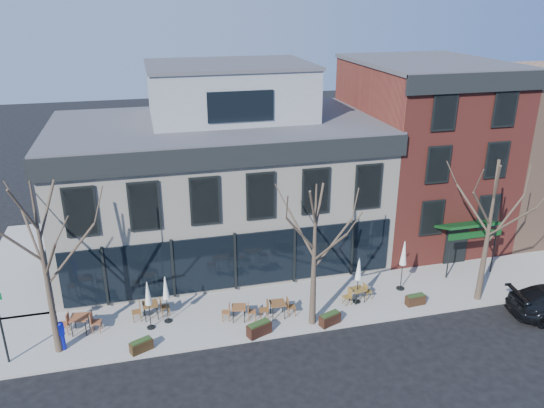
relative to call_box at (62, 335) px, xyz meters
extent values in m
plane|color=black|center=(8.31, 3.16, -0.92)|extent=(120.00, 120.00, 0.00)
cube|color=gray|center=(11.56, 1.01, -0.84)|extent=(33.50, 4.70, 0.15)
cube|color=gray|center=(-2.94, 9.16, -0.84)|extent=(4.50, 12.00, 0.15)
cube|color=silver|center=(8.31, 8.16, 3.08)|extent=(18.00, 10.00, 8.00)
cube|color=#47474C|center=(8.31, 8.16, 7.13)|extent=(18.30, 10.30, 0.30)
cube|color=black|center=(8.31, 3.04, 6.63)|extent=(18.30, 0.25, 1.10)
cube|color=black|center=(-0.81, 8.16, 6.63)|extent=(0.25, 10.30, 1.10)
cube|color=black|center=(8.31, 3.10, 0.98)|extent=(17.20, 0.12, 3.00)
cube|color=black|center=(-0.75, 7.16, 0.98)|extent=(0.12, 7.50, 3.00)
cube|color=gray|center=(9.31, 9.16, 8.68)|extent=(9.00, 6.50, 3.00)
cube|color=maroon|center=(21.31, 8.16, 4.58)|extent=(8.00, 10.00, 11.00)
cube|color=#47474C|center=(21.31, 8.16, 10.13)|extent=(8.20, 10.20, 0.25)
cube|color=black|center=(21.31, 3.04, 9.68)|extent=(8.20, 0.25, 1.00)
cube|color=#0C3813|center=(21.31, 2.31, 1.98)|extent=(3.20, 1.66, 0.67)
cube|color=black|center=(21.31, 3.11, 0.33)|extent=(1.40, 0.10, 2.50)
cube|color=#8C664C|center=(31.31, 9.16, 4.08)|extent=(12.00, 12.00, 10.00)
cone|color=#382B21|center=(-0.19, -0.04, 3.19)|extent=(0.34, 0.34, 7.92)
cylinder|color=#382B21|center=(0.87, 0.15, 3.76)|extent=(2.23, 0.50, 2.48)
cylinder|color=#382B21|center=(-0.64, 0.93, 4.22)|extent=(1.03, 2.05, 2.14)
cylinder|color=#382B21|center=(-1.04, -0.35, 4.73)|extent=(1.80, 0.75, 2.21)
cylinder|color=#382B21|center=(0.26, -1.01, 4.13)|extent=(1.03, 2.04, 2.28)
cone|color=#382B21|center=(11.31, -0.74, 2.75)|extent=(0.34, 0.34, 7.04)
cylinder|color=#382B21|center=(12.26, -0.58, 3.26)|extent=(2.00, 0.46, 2.21)
cylinder|color=#382B21|center=(10.91, 0.12, 3.67)|extent=(0.93, 1.84, 1.91)
cylinder|color=#382B21|center=(10.56, -1.02, 4.12)|extent=(1.61, 0.68, 1.97)
cylinder|color=#382B21|center=(11.71, -1.60, 3.59)|extent=(0.93, 1.83, 2.03)
cone|color=#382B21|center=(20.31, -0.74, 2.97)|extent=(0.34, 0.34, 7.48)
cylinder|color=#382B21|center=(21.31, -0.56, 3.51)|extent=(2.12, 0.48, 2.35)
cylinder|color=#382B21|center=(19.88, 0.17, 3.95)|extent=(0.98, 1.94, 2.03)
cylinder|color=#382B21|center=(19.51, -1.03, 4.43)|extent=(1.71, 0.71, 2.09)
cylinder|color=#382B21|center=(20.73, -1.65, 3.86)|extent=(0.98, 1.94, 2.16)
cylinder|color=black|center=(-2.19, -0.34, 0.93)|extent=(0.10, 0.10, 3.40)
cylinder|color=#0B1297|center=(0.00, 0.00, -0.38)|extent=(0.22, 0.22, 0.78)
cube|color=#0B1297|center=(0.00, 0.00, 0.29)|extent=(0.30, 0.28, 0.55)
cone|color=#0B1297|center=(0.00, 0.00, 0.62)|extent=(0.29, 0.29, 0.13)
cube|color=brown|center=(0.64, 1.14, 0.05)|extent=(0.88, 0.88, 0.04)
cylinder|color=black|center=(0.29, 0.88, -0.37)|extent=(0.04, 0.04, 0.80)
cylinder|color=black|center=(0.91, 0.79, -0.37)|extent=(0.04, 0.04, 0.80)
cylinder|color=black|center=(0.38, 1.50, -0.37)|extent=(0.04, 0.04, 0.80)
cylinder|color=black|center=(1.00, 1.41, -0.37)|extent=(0.04, 0.04, 0.80)
cube|color=brown|center=(3.86, 1.58, -0.01)|extent=(0.79, 0.79, 0.04)
cylinder|color=black|center=(3.59, 1.26, -0.39)|extent=(0.04, 0.04, 0.75)
cylinder|color=black|center=(4.17, 1.31, -0.39)|extent=(0.04, 0.04, 0.75)
cylinder|color=black|center=(3.54, 1.85, -0.39)|extent=(0.04, 0.04, 0.75)
cylinder|color=black|center=(4.12, 1.90, -0.39)|extent=(0.04, 0.04, 0.75)
cube|color=brown|center=(7.96, 0.37, -0.06)|extent=(0.81, 0.81, 0.04)
cylinder|color=black|center=(7.64, 0.16, -0.42)|extent=(0.04, 0.04, 0.69)
cylinder|color=black|center=(8.16, 0.04, -0.42)|extent=(0.04, 0.04, 0.69)
cylinder|color=black|center=(7.75, 0.69, -0.42)|extent=(0.04, 0.04, 0.69)
cylinder|color=black|center=(8.28, 0.57, -0.42)|extent=(0.04, 0.04, 0.69)
cube|color=brown|center=(9.84, 0.17, -0.01)|extent=(0.76, 0.76, 0.04)
cylinder|color=black|center=(9.53, -0.11, -0.39)|extent=(0.04, 0.04, 0.75)
cylinder|color=black|center=(10.12, -0.14, -0.39)|extent=(0.04, 0.04, 0.75)
cylinder|color=black|center=(9.56, 0.48, -0.39)|extent=(0.04, 0.04, 0.75)
cylinder|color=black|center=(10.14, 0.45, -0.39)|extent=(0.04, 0.04, 0.75)
cube|color=brown|center=(14.14, 0.51, -0.06)|extent=(0.80, 0.80, 0.04)
cylinder|color=black|center=(13.92, 0.19, -0.42)|extent=(0.04, 0.04, 0.70)
cylinder|color=black|center=(14.45, 0.29, -0.42)|extent=(0.04, 0.04, 0.70)
cylinder|color=black|center=(13.82, 0.72, -0.42)|extent=(0.04, 0.04, 0.70)
cylinder|color=black|center=(14.35, 0.82, -0.42)|extent=(0.04, 0.04, 0.70)
cylinder|color=black|center=(3.81, 0.71, -0.74)|extent=(0.40, 0.40, 0.05)
cylinder|color=black|center=(3.81, 0.71, 0.22)|extent=(0.04, 0.04, 1.98)
cone|color=silver|center=(3.81, 0.71, 1.12)|extent=(0.32, 0.32, 1.17)
cylinder|color=black|center=(4.63, 1.06, -0.74)|extent=(0.39, 0.39, 0.05)
cylinder|color=black|center=(4.63, 1.06, 0.21)|extent=(0.04, 0.04, 1.95)
cone|color=silver|center=(4.63, 1.06, 1.09)|extent=(0.32, 0.32, 1.15)
cylinder|color=black|center=(14.09, 0.45, -0.74)|extent=(0.41, 0.41, 0.06)
cylinder|color=black|center=(14.09, 0.45, 0.25)|extent=(0.05, 0.05, 2.03)
cone|color=white|center=(14.09, 0.45, 1.17)|extent=(0.33, 0.33, 1.20)
cylinder|color=black|center=(16.87, 1.11, -0.74)|extent=(0.45, 0.45, 0.06)
cylinder|color=black|center=(16.87, 1.11, 0.35)|extent=(0.05, 0.05, 2.24)
cone|color=silver|center=(16.87, 1.11, 1.37)|extent=(0.37, 0.37, 1.33)
cube|color=#302110|center=(3.34, -0.95, -0.52)|extent=(1.06, 0.77, 0.49)
cube|color=#1E3314|center=(3.34, -0.95, -0.25)|extent=(0.94, 0.66, 0.08)
cube|color=black|center=(8.64, -1.04, -0.48)|extent=(1.24, 0.84, 0.57)
cube|color=#1E3314|center=(8.64, -1.04, -0.17)|extent=(1.10, 0.72, 0.09)
cube|color=black|center=(12.09, -1.04, -0.50)|extent=(1.14, 0.77, 0.53)
cube|color=#1E3314|center=(12.09, -1.04, -0.22)|extent=(1.01, 0.65, 0.08)
cube|color=black|center=(16.89, -0.47, -0.52)|extent=(1.01, 0.46, 0.49)
cube|color=#1E3314|center=(16.89, -0.47, -0.25)|extent=(0.91, 0.38, 0.08)
camera|label=1|loc=(4.19, -21.16, 13.82)|focal=35.00mm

